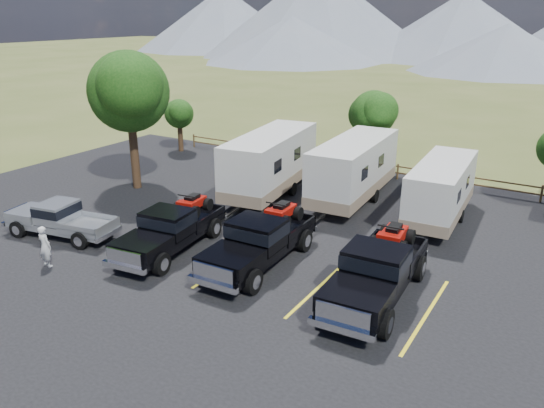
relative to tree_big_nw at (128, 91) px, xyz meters
The scene contains 17 objects.
ground 16.44m from the tree_big_nw, 35.73° to the right, with size 320.00×320.00×0.00m, color #4A5524.
asphalt_lot 14.99m from the tree_big_nw, 25.65° to the right, with size 44.00×34.00×0.04m, color black.
stall_lines 14.61m from the tree_big_nw, 21.83° to the right, with size 12.12×5.50×0.01m.
tree_big_nw is the anchor object (origin of this frame).
tree_north 14.61m from the tree_big_nw, 43.53° to the left, with size 3.46×3.24×5.25m.
tree_nw_small 9.15m from the tree_big_nw, 113.52° to the left, with size 2.59×2.43×3.85m.
rail_fence 18.06m from the tree_big_nw, 33.08° to the left, with size 36.12×0.12×1.00m.
mountain_range 97.10m from the tree_big_nw, 87.10° to the left, with size 209.00×71.00×20.00m.
rig_left 10.45m from the tree_big_nw, 35.83° to the right, with size 2.76×6.44×2.09m.
rig_center 13.29m from the tree_big_nw, 21.92° to the right, with size 2.51×6.67×2.20m.
rig_right 17.86m from the tree_big_nw, 16.11° to the right, with size 2.68×6.89×2.27m.
trailer_left 8.79m from the tree_big_nw, 22.05° to the left, with size 3.67×10.00×3.45m.
trailer_center 13.10m from the tree_big_nw, 20.50° to the left, with size 2.95×9.66×3.35m.
trailer_right 17.44m from the tree_big_nw, 13.24° to the left, with size 2.59×8.48×2.94m.
pickup_silver 8.81m from the tree_big_nw, 71.59° to the right, with size 5.64×2.66×1.63m.
person_a 11.34m from the tree_big_nw, 65.10° to the right, with size 0.63×0.41×1.73m, color silver.
person_b 9.89m from the tree_big_nw, 38.93° to the right, with size 0.86×0.67×1.77m, color slate.
Camera 1 is at (9.66, -12.11, 9.75)m, focal length 35.00 mm.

